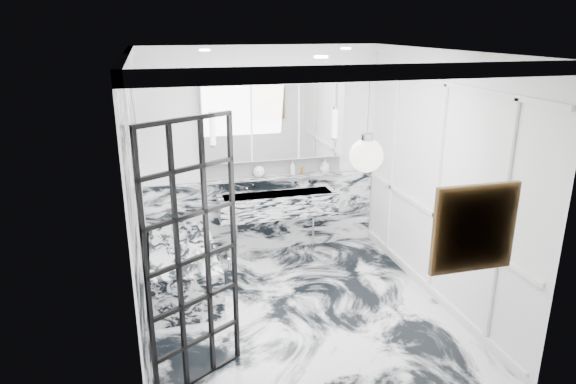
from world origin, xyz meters
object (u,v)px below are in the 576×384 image
object	(u,v)px
crittall_door	(193,259)
bathtub	(184,268)
trough_sink	(278,204)
mirror_cabinet	(274,122)

from	to	relation	value
crittall_door	bathtub	bearing A→B (deg)	59.31
trough_sink	bathtub	distance (m)	1.55
trough_sink	mirror_cabinet	size ratio (longest dim) A/B	0.84
crittall_door	bathtub	distance (m)	1.94
bathtub	trough_sink	bearing A→B (deg)	26.48
crittall_door	mirror_cabinet	size ratio (longest dim) A/B	1.24
mirror_cabinet	bathtub	world-z (taller)	mirror_cabinet
mirror_cabinet	crittall_door	bearing A→B (deg)	-117.27
crittall_door	bathtub	world-z (taller)	crittall_door
mirror_cabinet	bathtub	size ratio (longest dim) A/B	1.15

